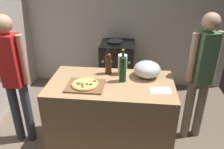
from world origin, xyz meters
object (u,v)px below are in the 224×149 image
stove (117,68)px  wine_bottle_amber (123,68)px  person_in_red (201,72)px  pizza (85,84)px  paper_towel_roll (122,64)px  wine_bottle_clear (108,62)px  person_in_stripes (14,75)px  mixing_bowl (147,69)px

stove → wine_bottle_amber: bearing=-82.8°
person_in_red → wine_bottle_amber: bearing=-163.5°
pizza → stove: size_ratio=0.30×
paper_towel_roll → person_in_red: (0.94, 0.08, -0.09)m
wine_bottle_clear → person_in_stripes: size_ratio=0.20×
person_in_stripes → paper_towel_roll: bearing=9.8°
wine_bottle_clear → pizza: bearing=-120.6°
pizza → wine_bottle_clear: bearing=59.4°
wine_bottle_clear → stove: size_ratio=0.35×
mixing_bowl → stove: (-0.45, 1.22, -0.55)m
mixing_bowl → pizza: bearing=-154.8°
paper_towel_roll → person_in_red: size_ratio=0.15×
paper_towel_roll → person_in_stripes: bearing=-170.2°
mixing_bowl → wine_bottle_clear: 0.46m
wine_bottle_amber → mixing_bowl: bearing=27.1°
stove → person_in_stripes: 1.83m
person_in_red → wine_bottle_clear: bearing=-175.1°
person_in_stripes → person_in_red: (2.19, 0.30, 0.01)m
person_in_stripes → person_in_red: 2.22m
wine_bottle_clear → mixing_bowl: bearing=-4.8°
wine_bottle_clear → person_in_stripes: (-1.09, -0.21, -0.12)m
pizza → stove: (0.22, 1.53, -0.49)m
wine_bottle_amber → wine_bottle_clear: bearing=135.5°
person_in_red → paper_towel_roll: bearing=-174.9°
stove → person_in_stripes: (-1.10, -1.38, 0.48)m
pizza → stove: 1.62m
mixing_bowl → person_in_red: (0.65, 0.13, -0.07)m
wine_bottle_amber → person_in_red: bearing=16.5°
person_in_stripes → wine_bottle_amber: bearing=1.3°
person_in_stripes → wine_bottle_clear: bearing=10.7°
paper_towel_roll → wine_bottle_amber: (0.02, -0.19, 0.05)m
stove → mixing_bowl: bearing=-69.9°
pizza → mixing_bowl: 0.74m
person_in_red → person_in_stripes: bearing=-172.2°
mixing_bowl → stove: mixing_bowl is taller
wine_bottle_clear → stove: wine_bottle_clear is taller
person_in_stripes → person_in_red: bearing=7.8°
paper_towel_roll → wine_bottle_clear: size_ratio=0.73×
wine_bottle_clear → person_in_red: 1.12m
wine_bottle_clear → wine_bottle_amber: 0.26m
paper_towel_roll → wine_bottle_amber: size_ratio=0.65×
stove → person_in_red: bearing=-44.6°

